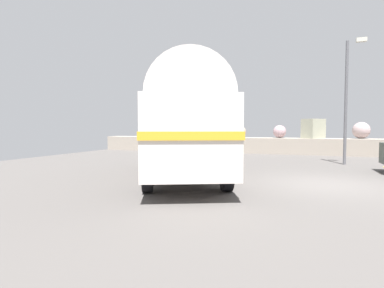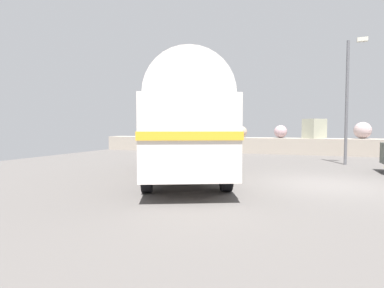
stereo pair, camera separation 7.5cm
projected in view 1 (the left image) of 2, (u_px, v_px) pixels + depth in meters
The scene contains 4 objects.
ground at pixel (326, 185), 9.72m from camera, with size 32.00×26.00×0.02m.
breakwater at pixel (317, 144), 20.70m from camera, with size 31.36×2.08×2.45m.
vintage_coach at pixel (183, 121), 11.15m from camera, with size 5.65×8.82×3.70m.
lamp_post at pixel (348, 95), 14.80m from camera, with size 0.83×0.54×5.97m.
Camera 1 is at (-0.75, -10.49, 1.81)m, focal length 28.88 mm.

